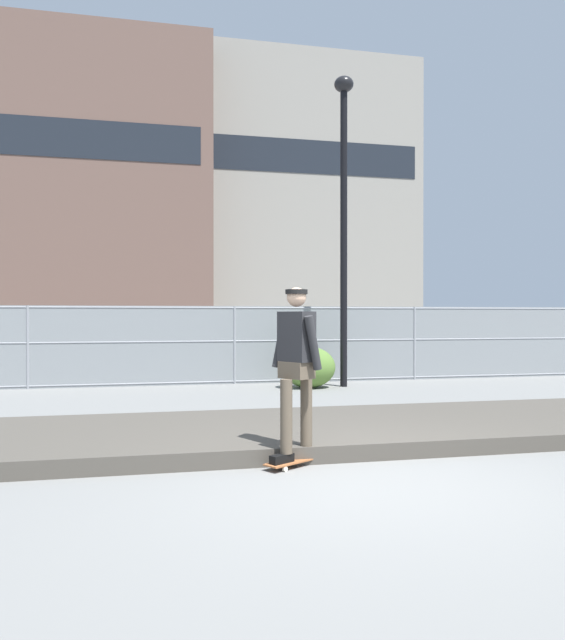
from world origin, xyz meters
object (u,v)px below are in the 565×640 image
(parked_car_mid, at_px, (333,341))
(shrub_left, at_px, (309,367))
(skateboard, at_px, (296,461))
(parked_car_near, at_px, (126,344))
(skater, at_px, (296,361))
(street_lamp, at_px, (344,195))

(parked_car_mid, bearing_deg, shrub_left, -113.29)
(skateboard, relative_size, shrub_left, 0.65)
(skateboard, distance_m, shrub_left, 7.16)
(skateboard, bearing_deg, shrub_left, 73.74)
(parked_car_near, relative_size, parked_car_mid, 1.01)
(skateboard, height_order, parked_car_mid, parked_car_mid)
(skateboard, distance_m, parked_car_near, 11.42)
(skater, distance_m, shrub_left, 7.18)
(parked_car_mid, xyz_separation_m, shrub_left, (-2.04, -4.75, -0.37))
(skater, height_order, shrub_left, skater)
(skateboard, xyz_separation_m, shrub_left, (2.00, 6.86, 0.41))
(skateboard, xyz_separation_m, parked_car_near, (-2.10, 11.20, 0.78))
(skater, xyz_separation_m, parked_car_mid, (4.05, 11.61, -0.30))
(skateboard, xyz_separation_m, parked_car_mid, (4.05, 11.61, 0.78))
(skater, bearing_deg, parked_car_mid, 70.79)
(skater, distance_m, parked_car_near, 11.40)
(parked_car_near, distance_m, parked_car_mid, 6.16)
(skater, bearing_deg, street_lamp, 67.72)
(skateboard, height_order, skater, skater)
(parked_car_near, bearing_deg, shrub_left, -46.63)
(parked_car_near, bearing_deg, parked_car_mid, 3.81)
(parked_car_near, relative_size, shrub_left, 3.73)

